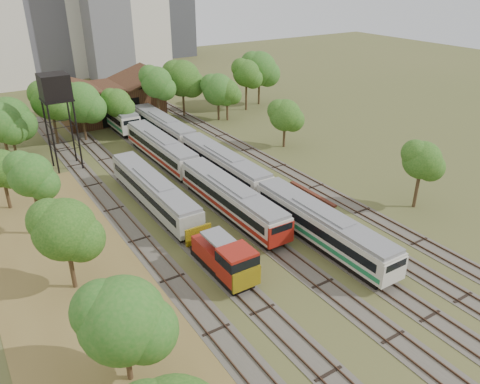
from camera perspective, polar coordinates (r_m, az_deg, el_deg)
ground at (r=38.88m, az=15.46°, el=-12.19°), size 240.00×240.00×0.00m
dry_grass_patch at (r=36.45m, az=-15.39°, el=-15.10°), size 14.00×60.00×0.04m
tracks at (r=55.37m, az=-4.07°, el=0.86°), size 24.60×80.00×0.19m
railcar_red_set at (r=54.92m, az=-5.86°, el=2.59°), size 2.77×34.58×3.42m
railcar_green_set at (r=56.24m, az=-1.99°, el=3.28°), size 2.76×52.08×3.41m
railcar_rear at (r=78.88m, az=-15.13°, el=9.17°), size 2.94×16.08×3.64m
shunter_locomotive at (r=38.83m, az=-1.73°, el=-8.19°), size 2.62×8.10×3.42m
old_grey_coach at (r=50.44m, az=-10.49°, el=0.09°), size 2.70×18.00×3.33m
water_tower at (r=61.30m, az=-21.63°, el=11.52°), size 3.45×3.45×11.92m
rail_pile_far at (r=53.58m, az=8.80°, el=-0.19°), size 0.47×7.49×0.24m
maintenance_shed at (r=83.26m, az=-15.61°, el=10.67°), size 16.45×11.55×7.58m
tree_band_left at (r=38.88m, az=-21.47°, el=-3.64°), size 7.13×54.05×8.75m
tree_band_far at (r=76.38m, az=-10.45°, el=12.25°), size 49.06×10.79×9.65m
tree_band_right at (r=64.57m, az=6.80°, el=9.06°), size 4.62×41.70×7.38m
tower_far_right at (r=142.16m, az=-9.00°, el=21.75°), size 12.00×12.00×28.00m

